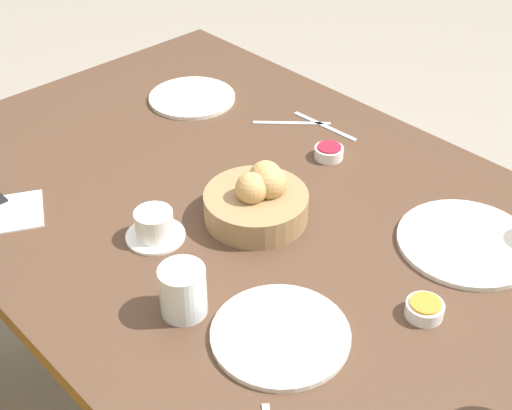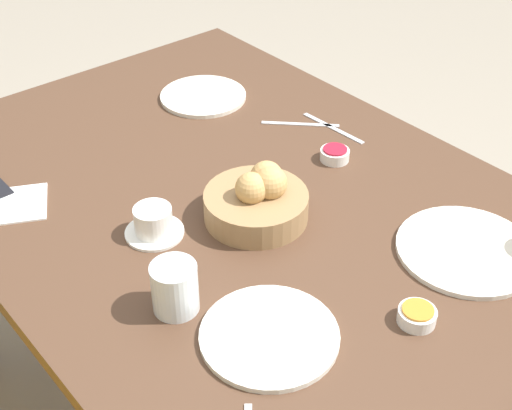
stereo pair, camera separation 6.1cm
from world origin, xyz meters
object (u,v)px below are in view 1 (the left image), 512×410
Objects in this scene: bread_basket at (258,200)px; plate_far_center at (280,335)px; jam_bowl_honey at (425,309)px; napkin at (11,213)px; coffee_cup at (155,226)px; fork_silver at (324,126)px; water_tumbler at (183,291)px; jam_bowl_berry at (331,153)px; plate_near_left at (466,242)px; knife_silver at (292,123)px; plate_near_right at (192,98)px.

bread_basket is 0.32m from plate_far_center.
jam_bowl_honey is 0.80m from napkin.
coffee_cup reaches higher than napkin.
bread_basket is 1.80× the size of coffee_cup.
bread_basket is 1.21× the size of napkin.
napkin is at bearing 26.75° from jam_bowl_honey.
plate_far_center is 1.23× the size of fork_silver.
napkin is (0.44, 0.08, -0.04)m from water_tumbler.
jam_bowl_berry is at bearing -95.43° from coffee_cup.
bread_basket reaches higher than plate_near_left.
water_tumbler reaches higher than knife_silver.
bread_basket is 2.26× the size of water_tumbler.
plate_near_left is 0.49m from fork_silver.
coffee_cup is at bearing 103.89° from knife_silver.
knife_silver is at bearing -15.72° from jam_bowl_berry.
plate_near_left is 0.58m from coffee_cup.
napkin is at bearing 102.17° from plate_near_right.
plate_near_right is 1.56× the size of knife_silver.
water_tumbler is at bearing 26.04° from plate_far_center.
jam_bowl_honey reaches higher than fork_silver.
knife_silver is at bearing -76.11° from coffee_cup.
napkin is (0.25, 0.16, -0.02)m from coffee_cup.
water_tumbler is at bearing 139.86° from plate_near_right.
bread_basket is at bearing 124.07° from knife_silver.
fork_silver is at bearing -15.19° from plate_near_left.
plate_near_right reaches higher than knife_silver.
plate_near_right is at bearing -40.14° from water_tumbler.
jam_bowl_honey reaches higher than knife_silver.
napkin is at bearing 14.75° from plate_far_center.
bread_basket reaches higher than jam_bowl_berry.
plate_far_center reaches higher than napkin.
napkin is (0.13, 0.65, 0.00)m from knife_silver.
coffee_cup is 0.44m from jam_bowl_berry.
jam_bowl_honey is (-0.42, 0.24, 0.00)m from jam_bowl_berry.
knife_silver is at bearing -55.93° from bread_basket.
plate_near_left is 1.54× the size of napkin.
jam_bowl_berry is at bearing -5.55° from plate_near_left.
water_tumbler is 0.65m from knife_silver.
water_tumbler is at bearing 45.24° from jam_bowl_honey.
plate_far_center is 0.24m from jam_bowl_honey.
plate_near_left is 1.14× the size of plate_far_center.
coffee_cup reaches higher than plate_near_right.
jam_bowl_berry is at bearing -173.13° from plate_near_right.
bread_basket is 0.37m from knife_silver.
plate_far_center is 0.61m from napkin.
jam_bowl_berry is (0.04, -0.26, -0.03)m from bread_basket.
fork_silver is at bearing -53.69° from plate_far_center.
plate_far_center is 0.34m from coffee_cup.
napkin is (0.34, 0.35, -0.04)m from bread_basket.
plate_near_left is at bearing -145.73° from bread_basket.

